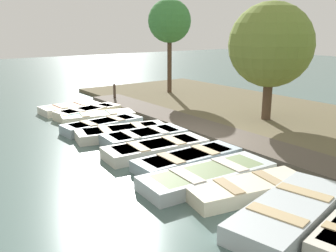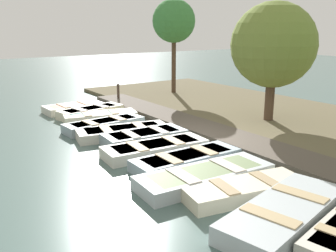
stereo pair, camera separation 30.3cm
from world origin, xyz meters
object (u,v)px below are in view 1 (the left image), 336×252
at_px(rowboat_9, 249,188).
at_px(rowboat_10, 290,211).
at_px(rowboat_2, 98,117).
at_px(mooring_post_near, 115,93).
at_px(rowboat_5, 144,137).
at_px(rowboat_6, 156,148).
at_px(rowboat_4, 122,132).
at_px(park_tree_far_left, 170,22).
at_px(rowboat_7, 188,159).
at_px(park_tree_left, 271,45).
at_px(rowboat_8, 208,176).
at_px(rowboat_0, 71,108).
at_px(rowboat_1, 88,112).
at_px(rowboat_3, 103,125).

bearing_deg(rowboat_9, rowboat_10, 92.62).
bearing_deg(rowboat_2, mooring_post_near, -115.30).
bearing_deg(rowboat_5, rowboat_6, 78.36).
xyz_separation_m(rowboat_4, rowboat_5, (-0.25, 1.06, 0.02)).
xyz_separation_m(rowboat_2, rowboat_9, (0.29, 8.51, -0.01)).
height_order(rowboat_9, park_tree_far_left, park_tree_far_left).
relative_size(rowboat_7, park_tree_left, 0.68).
xyz_separation_m(rowboat_8, rowboat_10, (-0.05, 2.41, 0.02)).
height_order(rowboat_4, mooring_post_near, mooring_post_near).
bearing_deg(rowboat_10, rowboat_8, -101.47).
bearing_deg(rowboat_2, rowboat_0, -71.51).
relative_size(rowboat_1, rowboat_3, 0.96).
height_order(rowboat_3, rowboat_5, rowboat_5).
bearing_deg(rowboat_0, park_tree_far_left, -175.33).
bearing_deg(park_tree_left, rowboat_6, 5.05).
distance_m(rowboat_1, rowboat_8, 8.48).
relative_size(rowboat_1, park_tree_left, 0.63).
bearing_deg(rowboat_6, rowboat_4, -87.17).
height_order(rowboat_6, rowboat_8, rowboat_6).
bearing_deg(rowboat_0, mooring_post_near, -167.87).
height_order(rowboat_9, park_tree_left, park_tree_left).
relative_size(rowboat_0, rowboat_1, 0.90).
bearing_deg(rowboat_10, rowboat_6, -103.96).
height_order(rowboat_6, park_tree_left, park_tree_left).
bearing_deg(rowboat_10, rowboat_9, -111.08).
height_order(rowboat_2, rowboat_3, rowboat_2).
xyz_separation_m(rowboat_2, rowboat_6, (0.36, 4.82, -0.01)).
xyz_separation_m(rowboat_0, rowboat_3, (0.19, 3.64, 0.01)).
bearing_deg(rowboat_4, rowboat_5, 115.70).
xyz_separation_m(rowboat_2, rowboat_10, (0.48, 9.80, 0.02)).
height_order(rowboat_8, park_tree_left, park_tree_left).
relative_size(rowboat_6, park_tree_left, 0.70).
relative_size(rowboat_3, rowboat_7, 0.97).
height_order(rowboat_4, park_tree_left, park_tree_left).
bearing_deg(rowboat_0, rowboat_3, 84.65).
xyz_separation_m(rowboat_0, rowboat_8, (0.30, 9.77, 0.00)).
bearing_deg(rowboat_6, mooring_post_near, -104.68).
relative_size(rowboat_4, rowboat_10, 0.95).
height_order(rowboat_6, rowboat_9, rowboat_6).
relative_size(rowboat_5, rowboat_7, 0.88).
xyz_separation_m(rowboat_3, rowboat_9, (-0.12, 7.25, -0.00)).
xyz_separation_m(rowboat_6, rowboat_7, (-0.19, 1.34, -0.00)).
distance_m(rowboat_6, rowboat_8, 2.58).
bearing_deg(rowboat_3, rowboat_7, 89.06).
relative_size(rowboat_9, park_tree_left, 0.65).
height_order(rowboat_1, rowboat_6, rowboat_1).
xyz_separation_m(rowboat_3, park_tree_left, (-5.77, 3.05, 2.93)).
distance_m(rowboat_4, rowboat_8, 4.85).
height_order(rowboat_2, rowboat_9, rowboat_2).
bearing_deg(rowboat_6, rowboat_0, -86.30).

